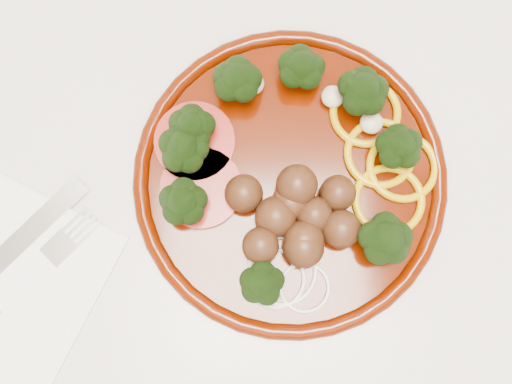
{
  "coord_description": "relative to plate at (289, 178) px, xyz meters",
  "views": [
    {
      "loc": [
        0.05,
        1.62,
        1.45
      ],
      "look_at": [
        0.05,
        1.71,
        0.92
      ],
      "focal_mm": 45.0,
      "sensor_mm": 36.0,
      "label": 1
    }
  ],
  "objects": [
    {
      "name": "counter",
      "position": [
        -0.08,
        -0.02,
        -0.47
      ],
      "size": [
        2.4,
        0.6,
        0.9
      ],
      "color": "beige",
      "rests_on": "ground"
    },
    {
      "name": "plate",
      "position": [
        0.0,
        0.0,
        0.0
      ],
      "size": [
        0.27,
        0.27,
        0.05
      ],
      "rotation": [
        0.0,
        0.0,
        -0.16
      ],
      "color": "#3E0D00",
      "rests_on": "counter"
    }
  ]
}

